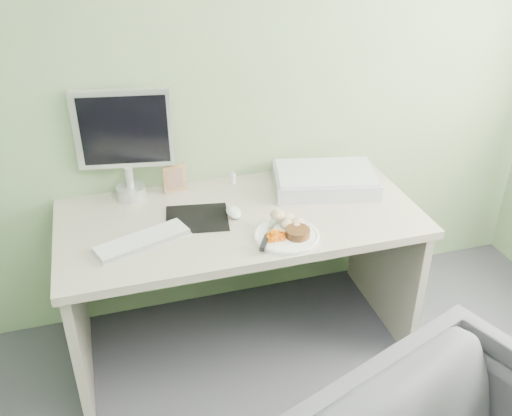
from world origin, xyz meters
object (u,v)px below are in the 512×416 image
object	(u,v)px
desk	(241,249)
plate	(287,236)
scanner	(325,180)
monitor	(124,139)

from	to	relation	value
desk	plate	size ratio (longest dim) A/B	5.84
desk	plate	world-z (taller)	plate
scanner	monitor	size ratio (longest dim) A/B	0.94
plate	scanner	size ratio (longest dim) A/B	0.57
desk	plate	xyz separation A→B (m)	(0.14, -0.23, 0.19)
desk	monitor	distance (m)	0.72
plate	monitor	distance (m)	0.85
desk	scanner	world-z (taller)	scanner
scanner	monitor	bearing A→B (deg)	-178.14
plate	scanner	xyz separation A→B (m)	(0.32, 0.37, 0.03)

